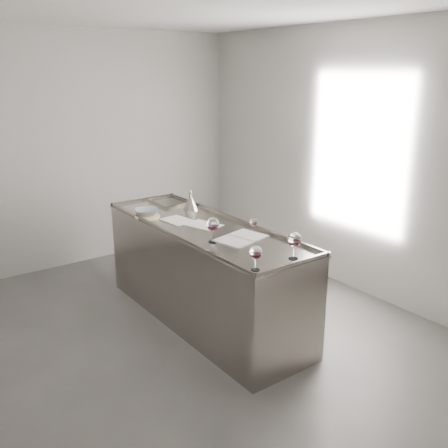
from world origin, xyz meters
TOP-DOWN VIEW (x-y plane):
  - room_shell at (0.00, 0.00)m, footprint 4.54×5.04m
  - counter at (0.50, 0.30)m, footprint 0.77×2.42m
  - wine_glass_left at (0.23, -0.78)m, footprint 0.09×0.09m
  - wine_glass_middle at (0.33, -0.10)m, footprint 0.11×0.11m
  - wine_glass_right at (0.60, -0.78)m, footprint 0.11×0.11m
  - wine_glass_small at (0.76, -0.11)m, footprint 0.07×0.07m
  - notebook at (0.57, -0.18)m, footprint 0.48×0.38m
  - loose_paper_top at (0.53, 0.34)m, footprint 0.31×0.37m
  - loose_paper_under at (0.41, 0.61)m, footprint 0.26×0.34m
  - trivet at (0.24, 0.91)m, footprint 0.27×0.27m
  - ceramic_bowl at (0.24, 0.91)m, footprint 0.30×0.30m
  - wine_funnel at (0.72, 0.85)m, footprint 0.16×0.16m

SIDE VIEW (x-z plane):
  - counter at x=0.50m, z-range -0.01..0.96m
  - loose_paper_top at x=0.53m, z-range 0.94..0.94m
  - loose_paper_under at x=0.41m, z-range 0.94..0.95m
  - notebook at x=0.57m, z-range 0.94..0.95m
  - trivet at x=0.24m, z-range 0.94..0.96m
  - ceramic_bowl at x=0.24m, z-range 0.96..1.02m
  - wine_funnel at x=0.72m, z-range 0.90..1.12m
  - wine_glass_small at x=0.76m, z-range 0.97..1.11m
  - wine_glass_left at x=0.23m, z-range 0.98..1.16m
  - wine_glass_right at x=0.60m, z-range 0.98..1.20m
  - wine_glass_middle at x=0.33m, z-range 0.98..1.20m
  - room_shell at x=0.00m, z-range -0.02..2.82m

